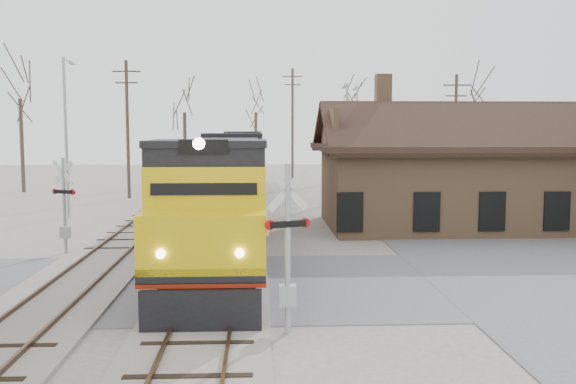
% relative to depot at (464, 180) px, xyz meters
% --- Properties ---
extents(ground, '(140.00, 140.00, 0.00)m').
position_rel_depot_xyz_m(ground, '(-11.99, -12.00, -2.41)').
color(ground, '#A6A196').
rests_on(ground, ground).
extents(road, '(60.00, 9.00, 0.03)m').
position_rel_depot_xyz_m(road, '(-11.99, -12.00, -2.39)').
color(road, '#59595E').
rests_on(road, ground).
extents(track_main, '(3.40, 90.00, 0.24)m').
position_rel_depot_xyz_m(track_main, '(-11.99, 3.00, -2.34)').
color(track_main, '#A6A196').
rests_on(track_main, ground).
extents(track_siding, '(3.40, 90.00, 0.24)m').
position_rel_depot_xyz_m(track_siding, '(-16.49, 3.00, -2.34)').
color(track_siding, '#A6A196').
rests_on(track_siding, ground).
extents(depot, '(15.20, 9.31, 7.90)m').
position_rel_depot_xyz_m(depot, '(0.00, 0.00, 0.00)').
color(depot, '#99714F').
rests_on(depot, ground).
extents(locomotive_lead, '(3.22, 21.53, 4.78)m').
position_rel_depot_xyz_m(locomotive_lead, '(-11.99, -6.98, 0.11)').
color(locomotive_lead, black).
rests_on(locomotive_lead, ground).
extents(locomotive_trailing, '(3.22, 21.53, 4.53)m').
position_rel_depot_xyz_m(locomotive_trailing, '(-11.99, 14.83, 0.11)').
color(locomotive_trailing, black).
rests_on(locomotive_trailing, ground).
extents(crossbuck_near, '(1.14, 0.51, 4.20)m').
position_rel_depot_xyz_m(crossbuck_near, '(-9.86, -16.98, -0.44)').
color(crossbuck_near, '#A5A8AD').
rests_on(crossbuck_near, ground).
extents(crossbuck_far, '(1.05, 0.51, 3.88)m').
position_rel_depot_xyz_m(crossbuck_far, '(-18.40, -6.45, -0.58)').
color(crossbuck_far, '#A5A8AD').
rests_on(crossbuck_far, ground).
extents(streetlight_a, '(0.25, 2.04, 9.01)m').
position_rel_depot_xyz_m(streetlight_a, '(-21.36, 4.22, 2.63)').
color(streetlight_a, '#A5A8AD').
rests_on(streetlight_a, ground).
extents(streetlight_b, '(0.25, 2.04, 8.19)m').
position_rel_depot_xyz_m(streetlight_b, '(-4.41, 12.53, 2.22)').
color(streetlight_b, '#A5A8AD').
rests_on(streetlight_b, ground).
extents(streetlight_c, '(0.25, 2.04, 8.60)m').
position_rel_depot_xyz_m(streetlight_c, '(-2.41, 21.15, 2.43)').
color(streetlight_c, '#A5A8AD').
rests_on(streetlight_c, ground).
extents(utility_pole_a, '(2.00, 0.24, 9.91)m').
position_rel_depot_xyz_m(utility_pole_a, '(-20.03, 14.44, 2.78)').
color(utility_pole_a, '#382D23').
rests_on(utility_pole_a, ground).
extents(utility_pole_b, '(2.00, 0.24, 10.98)m').
position_rel_depot_xyz_m(utility_pole_b, '(-7.22, 31.66, 3.31)').
color(utility_pole_b, '#382D23').
rests_on(utility_pole_b, ground).
extents(utility_pole_c, '(2.00, 0.24, 9.09)m').
position_rel_depot_xyz_m(utility_pole_c, '(4.27, 15.58, 2.36)').
color(utility_pole_c, '#382D23').
rests_on(utility_pole_c, ground).
extents(tree_a, '(4.93, 4.93, 12.07)m').
position_rel_depot_xyz_m(tree_a, '(-29.33, 19.29, 6.19)').
color(tree_a, '#382D23').
rests_on(tree_a, ground).
extents(tree_b, '(4.35, 4.35, 10.66)m').
position_rel_depot_xyz_m(tree_b, '(-17.36, 26.90, 5.18)').
color(tree_b, '#382D23').
rests_on(tree_b, ground).
extents(tree_c, '(4.55, 4.55, 11.15)m').
position_rel_depot_xyz_m(tree_c, '(-10.90, 37.99, 5.54)').
color(tree_c, '#382D23').
rests_on(tree_c, ground).
extents(tree_d, '(4.62, 4.62, 11.32)m').
position_rel_depot_xyz_m(tree_d, '(-0.68, 32.35, 5.65)').
color(tree_d, '#382D23').
rests_on(tree_d, ground).
extents(tree_e, '(4.54, 4.54, 11.13)m').
position_rel_depot_xyz_m(tree_e, '(8.95, 23.72, 5.52)').
color(tree_e, '#382D23').
rests_on(tree_e, ground).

